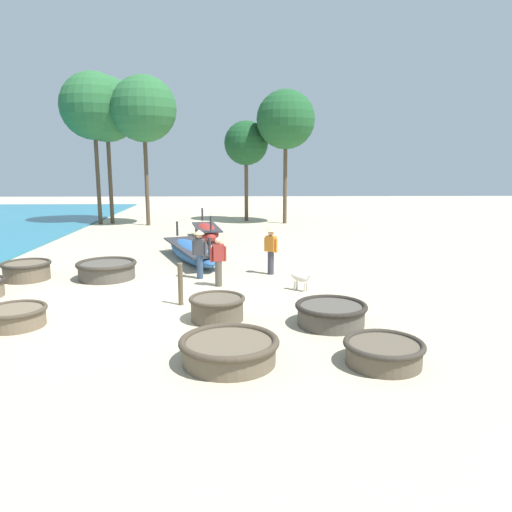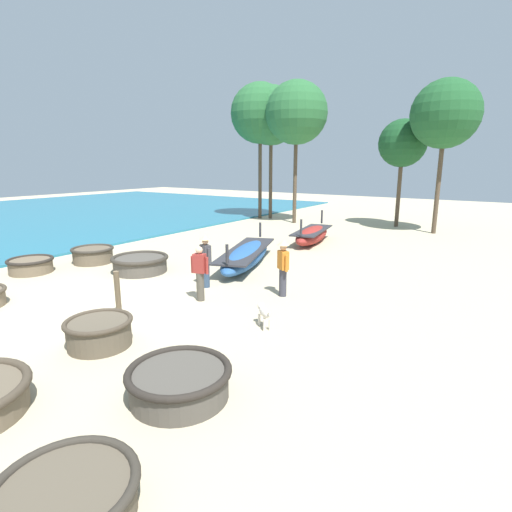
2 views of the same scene
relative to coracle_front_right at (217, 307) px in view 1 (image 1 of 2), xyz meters
The scene contains 20 objects.
ground_plane 2.79m from the coracle_front_right, 139.54° to the left, with size 80.00×80.00×0.00m, color #BCAD8C.
coracle_front_right is the anchor object (origin of this frame).
coracle_weathered 6.00m from the coracle_front_right, 131.49° to the left, with size 2.01×2.01×0.59m.
coracle_tilted 4.47m from the coracle_front_right, 39.70° to the right, with size 1.61×1.61×0.48m.
coracle_nearest 4.87m from the coracle_front_right, behind, with size 1.49×1.49×0.48m.
coracle_far_right 2.74m from the coracle_front_right, 81.93° to the right, with size 2.01×2.01×0.52m.
coracle_center 7.96m from the coracle_front_right, 146.35° to the left, with size 1.60×1.60×0.61m.
coracle_beside_post 2.84m from the coracle_front_right, ahead, with size 1.76×1.76×0.55m.
long_boat_white_hull 7.58m from the coracle_front_right, 100.65° to the left, with size 3.01×5.44×1.29m.
long_boat_green_hull 12.85m from the coracle_front_right, 95.46° to the left, with size 1.85×4.25×1.40m.
fisherman_by_coracle 3.43m from the coracle_front_right, 92.34° to the left, with size 0.51×0.31×1.57m.
fisherman_hauling 5.31m from the coracle_front_right, 72.23° to the left, with size 0.46×0.37×1.67m.
fisherman_standing_right 4.55m from the coracle_front_right, 100.49° to the left, with size 0.51×0.36×1.67m.
dog 3.67m from the coracle_front_right, 49.43° to the left, with size 0.57×0.48×0.55m.
mooring_post_shoreline 1.73m from the coracle_front_right, 129.02° to the left, with size 0.14×0.14×1.18m, color brown.
tree_tall_back 21.69m from the coracle_front_right, 113.59° to the left, with size 3.98×3.98×9.06m.
tree_left_mid 21.71m from the coracle_front_right, 111.56° to the left, with size 3.89×3.89×8.87m.
tree_right_mid 20.23m from the coracle_front_right, 80.43° to the left, with size 3.56×3.56×8.11m.
tree_center 20.10m from the coracle_front_right, 105.81° to the left, with size 3.85×3.85×8.78m.
tree_rightmost 20.95m from the coracle_front_right, 87.72° to the left, with size 2.79×2.79×6.37m.
Camera 1 is at (2.82, -13.87, 4.00)m, focal length 35.00 mm.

